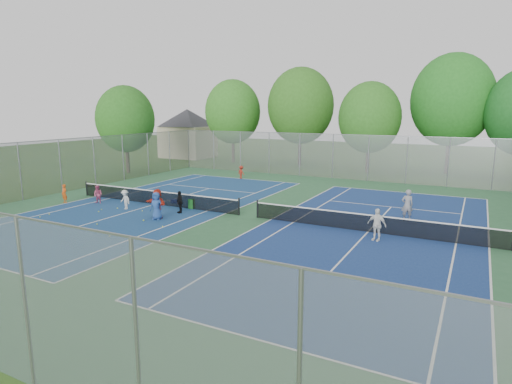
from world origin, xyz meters
TOP-DOWN VIEW (x-y plane):
  - ground at (0.00, 0.00)m, footprint 120.00×120.00m
  - court_pad at (0.00, 0.00)m, footprint 32.00×32.00m
  - court_left at (-7.00, 0.00)m, footprint 10.97×23.77m
  - court_right at (7.00, 0.00)m, footprint 10.97×23.77m
  - net_left at (-7.00, 0.00)m, footprint 12.87×0.10m
  - net_right at (7.00, 0.00)m, footprint 12.87×0.10m
  - fence_north at (0.00, 16.00)m, footprint 32.00×0.10m
  - fence_west at (-16.00, 0.00)m, footprint 0.10×32.00m
  - house at (-22.00, 24.00)m, footprint 11.03×11.03m
  - tree_nw at (-14.00, 22.00)m, footprint 6.40×6.40m
  - tree_nl at (-6.00, 23.00)m, footprint 7.20×7.20m
  - tree_nc at (2.00, 21.00)m, footprint 6.00×6.00m
  - tree_nr at (9.00, 24.00)m, footprint 7.60×7.60m
  - tree_side_w at (-19.00, 10.00)m, footprint 5.60×5.60m
  - ball_crate at (-6.19, 0.91)m, footprint 0.42×0.42m
  - ball_hopper at (-4.14, 0.13)m, footprint 0.35×0.35m
  - student_a at (-12.71, -2.43)m, footprint 0.50×0.36m
  - student_b at (-10.58, -1.51)m, footprint 0.67×0.57m
  - student_c at (-7.72, -1.95)m, footprint 0.87×0.59m
  - student_d at (-4.08, -1.15)m, footprint 0.85×0.71m
  - student_e at (-4.30, -3.00)m, footprint 0.85×0.62m
  - student_f at (-4.45, -2.73)m, footprint 1.68×0.85m
  - child_far_baseline at (-7.18, 11.88)m, footprint 0.88×0.70m
  - instructor at (8.37, 3.39)m, footprint 0.77×0.65m
  - teen_court_b at (7.67, -1.24)m, footprint 0.99×0.58m
  - tennis_ball_0 at (-4.69, -3.67)m, footprint 0.07×0.07m
  - tennis_ball_1 at (-6.37, -1.93)m, footprint 0.07×0.07m
  - tennis_ball_2 at (-2.91, -4.18)m, footprint 0.07×0.07m
  - tennis_ball_3 at (-4.08, -6.77)m, footprint 0.07×0.07m
  - tennis_ball_4 at (-10.72, -5.13)m, footprint 0.07×0.07m
  - tennis_ball_5 at (-4.74, -3.64)m, footprint 0.07×0.07m
  - tennis_ball_6 at (-10.58, -5.85)m, footprint 0.07×0.07m
  - tennis_ball_7 at (-2.75, -6.21)m, footprint 0.07×0.07m
  - tennis_ball_8 at (-6.40, -5.44)m, footprint 0.07×0.07m
  - tennis_ball_9 at (-8.88, -2.83)m, footprint 0.07×0.07m
  - tennis_ball_10 at (-8.58, -3.33)m, footprint 0.07×0.07m
  - tennis_ball_11 at (-8.24, -2.12)m, footprint 0.07×0.07m

SIDE VIEW (x-z plane):
  - ground at x=0.00m, z-range 0.00..0.00m
  - court_pad at x=0.00m, z-range 0.00..0.01m
  - court_left at x=-7.00m, z-range 0.01..0.02m
  - court_right at x=7.00m, z-range 0.01..0.02m
  - tennis_ball_0 at x=-4.69m, z-range 0.00..0.07m
  - tennis_ball_1 at x=-6.37m, z-range 0.00..0.07m
  - tennis_ball_2 at x=-2.91m, z-range 0.00..0.07m
  - tennis_ball_3 at x=-4.08m, z-range 0.00..0.07m
  - tennis_ball_4 at x=-10.72m, z-range 0.00..0.07m
  - tennis_ball_5 at x=-4.74m, z-range 0.00..0.07m
  - tennis_ball_6 at x=-10.58m, z-range 0.00..0.07m
  - tennis_ball_7 at x=-2.75m, z-range 0.00..0.07m
  - tennis_ball_8 at x=-6.40m, z-range 0.00..0.07m
  - tennis_ball_9 at x=-8.88m, z-range 0.00..0.07m
  - tennis_ball_10 at x=-8.58m, z-range 0.00..0.07m
  - tennis_ball_11 at x=-8.24m, z-range 0.00..0.07m
  - ball_crate at x=-6.19m, z-range 0.00..0.27m
  - ball_hopper at x=-4.14m, z-range 0.00..0.62m
  - net_left at x=-7.00m, z-range 0.00..0.91m
  - net_right at x=7.00m, z-range 0.00..0.91m
  - child_far_baseline at x=-7.18m, z-range 0.00..1.19m
  - student_b at x=-10.58m, z-range 0.00..1.22m
  - student_c at x=-7.72m, z-range 0.00..1.25m
  - student_a at x=-12.71m, z-range 0.00..1.26m
  - student_d at x=-4.08m, z-range 0.00..1.36m
  - teen_court_b at x=7.67m, z-range 0.00..1.58m
  - student_e at x=-4.30m, z-range 0.00..1.59m
  - student_f at x=-4.45m, z-range 0.00..1.73m
  - instructor at x=8.37m, z-range 0.00..1.79m
  - fence_north at x=0.00m, z-range 0.00..4.00m
  - fence_west at x=-16.00m, z-range 0.00..4.00m
  - house at x=-22.00m, z-range 0.56..7.86m
  - tree_side_w at x=-19.00m, z-range 1.01..9.48m
  - tree_nc at x=2.00m, z-range 0.97..9.82m
  - tree_nw at x=-14.00m, z-range 1.10..10.68m
  - tree_nl at x=-6.00m, z-range 1.20..11.89m
  - tree_nr at x=9.00m, z-range 1.33..12.75m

